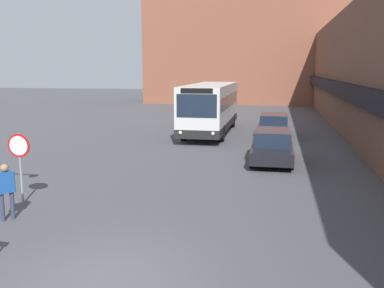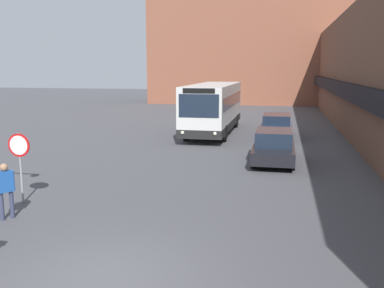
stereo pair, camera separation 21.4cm
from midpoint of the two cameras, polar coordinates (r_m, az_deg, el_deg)
ground_plane at (r=9.55m, az=-11.70°, el=-17.27°), size 160.00×160.00×0.00m
building_row_right at (r=32.45m, az=23.08°, el=8.84°), size 5.50×60.00×8.25m
building_backdrop_far at (r=55.46m, az=7.83°, el=14.72°), size 26.00×8.00×17.91m
city_bus at (r=28.91m, az=2.31°, el=4.95°), size 2.62×10.63×3.31m
parked_car_front at (r=20.34m, az=10.36°, el=-0.28°), size 1.91×4.53×1.51m
parked_car_back at (r=27.83m, az=10.61°, el=2.41°), size 1.94×4.90×1.47m
stop_sign at (r=14.76m, az=-22.42°, el=-1.17°), size 0.76×0.08×2.31m
pedestrian at (r=13.48m, az=-23.99°, el=-5.22°), size 0.42×0.48×1.66m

